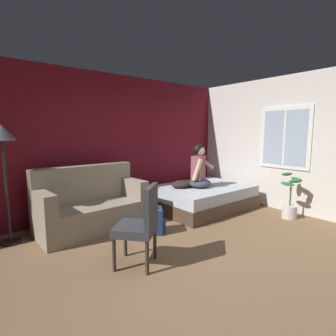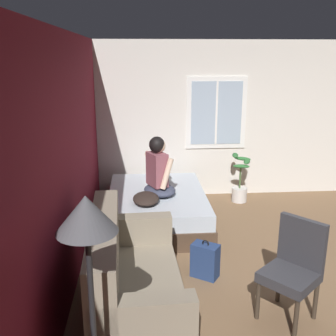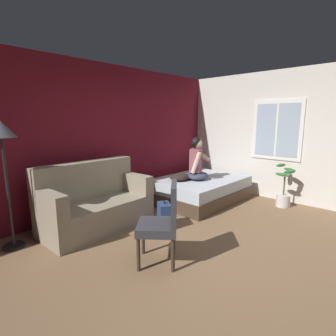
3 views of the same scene
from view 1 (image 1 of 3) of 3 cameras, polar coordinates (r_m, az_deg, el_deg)
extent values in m
plane|color=brown|center=(3.47, 4.91, -19.57)|extent=(40.00, 40.00, 0.00)
cube|color=maroon|center=(5.22, -14.75, 4.88)|extent=(10.95, 0.16, 2.70)
cube|color=silver|center=(5.66, 28.01, 4.44)|extent=(0.16, 6.33, 2.70)
cube|color=white|center=(5.75, 24.05, 6.06)|extent=(0.02, 1.04, 1.24)
cube|color=#9EB2C6|center=(5.73, 23.97, 6.06)|extent=(0.01, 0.88, 1.08)
cube|color=white|center=(5.73, 23.97, 6.06)|extent=(0.01, 0.04, 1.08)
cube|color=#4C3828|center=(5.61, 7.52, -7.39)|extent=(1.99, 1.46, 0.26)
cube|color=silver|center=(5.55, 7.56, -5.00)|extent=(1.93, 1.42, 0.22)
cube|color=gray|center=(4.52, -15.98, -10.19)|extent=(1.73, 0.87, 0.44)
cube|color=gray|center=(4.66, -17.82, -3.13)|extent=(1.71, 0.31, 0.60)
cube|color=gray|center=(4.17, -25.70, -6.79)|extent=(0.21, 0.81, 0.32)
cube|color=gray|center=(4.79, -7.91, -4.25)|extent=(0.21, 0.81, 0.32)
cylinder|color=#382D23|center=(3.56, -9.27, -15.41)|extent=(0.04, 0.04, 0.40)
cylinder|color=#382D23|center=(3.22, -11.66, -18.04)|extent=(0.04, 0.04, 0.40)
cylinder|color=#382D23|center=(3.45, -2.88, -16.04)|extent=(0.04, 0.04, 0.40)
cylinder|color=#382D23|center=(3.11, -4.57, -18.89)|extent=(0.04, 0.04, 0.40)
cube|color=#333338|center=(3.23, -7.17, -13.02)|extent=(0.65, 0.65, 0.10)
cube|color=#333338|center=(3.09, -3.68, -8.30)|extent=(0.39, 0.35, 0.48)
ellipsoid|color=#383D51|center=(5.39, 6.98, -3.29)|extent=(0.66, 0.62, 0.16)
cube|color=#8C4C56|center=(5.36, 6.63, 0.11)|extent=(0.38, 0.32, 0.48)
cylinder|color=beige|center=(5.16, 6.40, -0.42)|extent=(0.16, 0.23, 0.44)
cylinder|color=beige|center=(5.48, 8.04, 1.31)|extent=(0.23, 0.37, 0.29)
sphere|color=beige|center=(5.31, 6.89, 3.78)|extent=(0.21, 0.21, 0.21)
ellipsoid|color=black|center=(5.32, 6.69, 3.95)|extent=(0.30, 0.29, 0.23)
cube|color=navy|center=(4.25, -2.55, -11.36)|extent=(0.32, 0.35, 0.40)
cube|color=navy|center=(4.29, -0.97, -12.46)|extent=(0.17, 0.23, 0.18)
torus|color=black|center=(4.18, -2.57, -8.58)|extent=(0.06, 0.08, 0.09)
ellipsoid|color=#2D231E|center=(5.33, 3.02, -3.49)|extent=(0.48, 0.36, 0.14)
cube|color=#B7B7BC|center=(5.47, 10.22, -4.00)|extent=(0.13, 0.16, 0.01)
cylinder|color=black|center=(4.57, -30.97, -13.58)|extent=(0.28, 0.28, 0.03)
cylinder|color=black|center=(4.37, -31.66, -4.46)|extent=(0.04, 0.04, 1.45)
cone|color=#4C4C51|center=(4.29, -32.47, 6.53)|extent=(0.36, 0.36, 0.22)
cylinder|color=silver|center=(5.44, 24.91, -8.66)|extent=(0.26, 0.26, 0.24)
cylinder|color=#426033|center=(5.36, 25.09, -5.58)|extent=(0.03, 0.03, 0.36)
ellipsoid|color=#2D6B33|center=(5.24, 24.57, -3.18)|extent=(0.15, 0.29, 0.06)
ellipsoid|color=#2D6B33|center=(5.36, 26.19, -2.16)|extent=(0.22, 0.29, 0.06)
ellipsoid|color=#2D6B33|center=(5.35, 24.47, -1.21)|extent=(0.29, 0.15, 0.06)
ellipsoid|color=#2D6B33|center=(5.23, 25.98, -2.60)|extent=(0.30, 0.21, 0.06)
camera|label=2|loc=(4.33, -62.46, 15.12)|focal=42.00mm
camera|label=3|loc=(0.66, -83.91, 10.25)|focal=28.00mm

